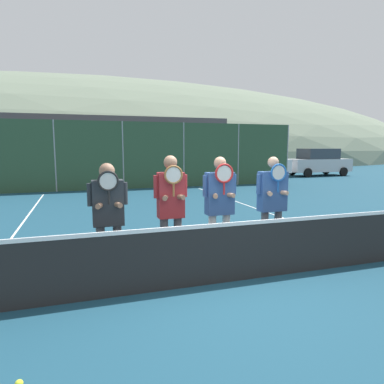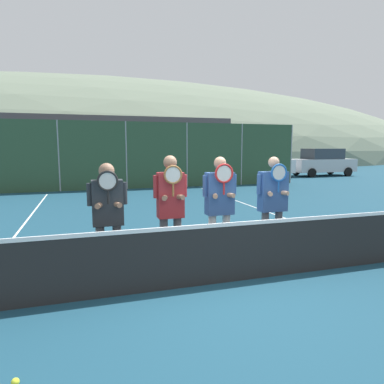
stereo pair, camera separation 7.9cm
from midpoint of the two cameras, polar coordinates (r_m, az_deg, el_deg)
The scene contains 17 objects.
ground_plane at distance 5.29m, azimuth 5.50°, elevation -14.81°, with size 120.00×120.00×0.00m, color navy.
hill_distant at distance 58.61m, azimuth -15.57°, elevation 5.36°, with size 120.30×66.84×23.39m.
clubhouse_building at distance 25.68m, azimuth -12.08°, elevation 7.44°, with size 15.32×5.50×3.99m.
fence_back at distance 16.49m, azimuth -10.75°, elevation 6.00°, with size 17.98×0.06×3.18m.
tennis_net at distance 5.13m, azimuth 5.56°, elevation -9.95°, with size 9.33×0.09×1.01m.
court_line_left_sideline at distance 7.92m, azimuth -28.26°, elevation -8.04°, with size 0.05×16.00×0.01m, color white.
court_line_right_sideline at distance 9.45m, azimuth 17.93°, elevation -5.06°, with size 0.05×16.00×0.01m, color white.
player_leftmost at distance 5.21m, azimuth -13.42°, elevation -3.10°, with size 0.58×0.34×1.78m.
player_center_left at distance 5.38m, azimuth -3.18°, elevation -2.20°, with size 0.54×0.34×1.88m.
player_center_right at distance 5.72m, azimuth 5.04°, elevation -1.69°, with size 0.60×0.34×1.85m.
player_rightmost at distance 6.19m, azimuth 13.67°, elevation -1.25°, with size 0.63×0.34×1.84m.
car_far_left at distance 20.00m, azimuth -27.67°, elevation 3.43°, with size 4.63×2.03×1.67m.
car_left_of_center at distance 19.74m, azimuth -13.61°, elevation 4.08°, with size 4.15×1.93×1.70m.
car_center at distance 20.31m, azimuth 0.09°, elevation 4.62°, with size 4.48×2.00×1.90m.
car_right_of_center at distance 22.58m, azimuth 11.46°, elevation 4.77°, with size 4.14×1.91×1.89m.
car_far_right at distance 25.26m, azimuth 20.95°, elevation 4.68°, with size 4.44×1.91×1.87m.
tennis_ball_on_court at distance 3.62m, azimuth -26.76°, elevation -26.43°, with size 0.07×0.07×0.07m.
Camera 2 is at (-1.89, -4.51, 2.02)m, focal length 32.00 mm.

